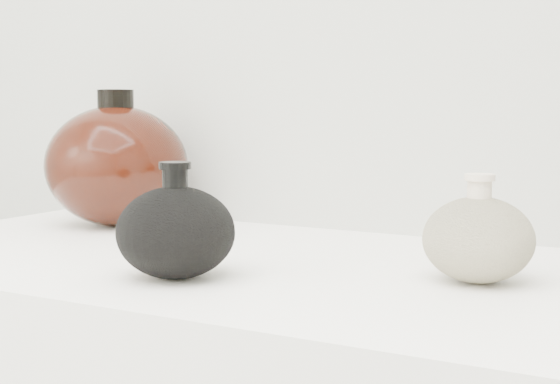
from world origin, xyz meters
The scene contains 3 objects.
black_gourd_vase centered at (-0.11, 0.83, 0.95)m, with size 0.15×0.15×0.12m.
cream_gourd_vase centered at (0.17, 0.96, 0.94)m, with size 0.15×0.15×0.11m.
left_round_pot centered at (-0.40, 1.08, 0.99)m, with size 0.25×0.25×0.20m.
Camera 1 is at (0.37, 0.18, 1.08)m, focal length 50.00 mm.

